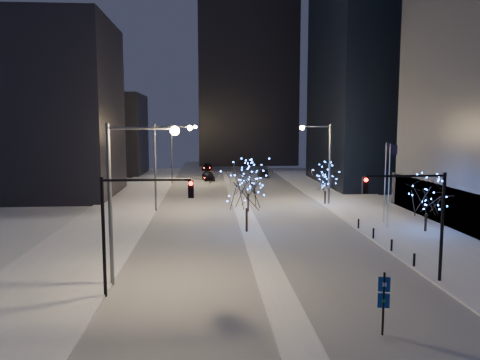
{
  "coord_description": "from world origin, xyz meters",
  "views": [
    {
      "loc": [
        -4.05,
        -26.57,
        9.91
      ],
      "look_at": [
        -1.15,
        14.8,
        5.0
      ],
      "focal_mm": 35.0,
      "sensor_mm": 36.0,
      "label": 1
    }
  ],
  "objects": [
    {
      "name": "ground",
      "position": [
        0.0,
        0.0,
        0.0
      ],
      "size": [
        160.0,
        160.0,
        0.0
      ],
      "primitive_type": "plane",
      "color": "white",
      "rests_on": "ground"
    },
    {
      "name": "west_sidewalk",
      "position": [
        -14.0,
        20.0,
        0.07
      ],
      "size": [
        8.0,
        90.0,
        0.15
      ],
      "primitive_type": "cube",
      "color": "white",
      "rests_on": "ground"
    },
    {
      "name": "street_lamp_w_mid",
      "position": [
        -8.94,
        27.0,
        6.5
      ],
      "size": [
        4.4,
        0.56,
        10.0
      ],
      "color": "#595E66",
      "rests_on": "ground"
    },
    {
      "name": "holiday_tree_plaza_near",
      "position": [
        15.98,
        14.41,
        3.41
      ],
      "size": [
        5.11,
        5.11,
        5.28
      ],
      "color": "black",
      "rests_on": "east_sidewalk"
    },
    {
      "name": "street_lamp_east",
      "position": [
        10.08,
        30.0,
        6.45
      ],
      "size": [
        3.9,
        0.56,
        10.0
      ],
      "color": "#595E66",
      "rests_on": "ground"
    },
    {
      "name": "filler_west_far",
      "position": [
        -26.0,
        70.0,
        8.0
      ],
      "size": [
        18.0,
        16.0,
        16.0
      ],
      "primitive_type": "cube",
      "color": "black",
      "rests_on": "ground"
    },
    {
      "name": "street_lamp_w_far",
      "position": [
        -8.94,
        52.0,
        6.5
      ],
      "size": [
        4.4,
        0.56,
        10.0
      ],
      "color": "#595E66",
      "rests_on": "ground"
    },
    {
      "name": "street_lamp_w_near",
      "position": [
        -8.94,
        2.0,
        6.5
      ],
      "size": [
        4.4,
        0.56,
        10.0
      ],
      "color": "#595E66",
      "rests_on": "ground"
    },
    {
      "name": "traffic_signal_west",
      "position": [
        -8.44,
        -0.0,
        4.76
      ],
      "size": [
        5.26,
        0.43,
        7.0
      ],
      "color": "black",
      "rests_on": "ground"
    },
    {
      "name": "traffic_signal_east",
      "position": [
        8.94,
        1.0,
        4.76
      ],
      "size": [
        5.26,
        0.43,
        7.0
      ],
      "color": "black",
      "rests_on": "ground"
    },
    {
      "name": "road",
      "position": [
        0.0,
        35.0,
        0.01
      ],
      "size": [
        20.0,
        130.0,
        0.02
      ],
      "primitive_type": "cube",
      "color": "#9DA1AB",
      "rests_on": "ground"
    },
    {
      "name": "holiday_tree_median_far",
      "position": [
        0.5,
        25.29,
        3.85
      ],
      "size": [
        5.43,
        5.43,
        5.7
      ],
      "color": "black",
      "rests_on": "median"
    },
    {
      "name": "car_mid",
      "position": [
        6.47,
        61.69,
        0.74
      ],
      "size": [
        1.64,
        4.52,
        1.48
      ],
      "primitive_type": "imported",
      "rotation": [
        0.0,
        0.0,
        3.16
      ],
      "color": "black",
      "rests_on": "ground"
    },
    {
      "name": "horizon_block",
      "position": [
        6.0,
        92.0,
        21.0
      ],
      "size": [
        24.0,
        14.0,
        42.0
      ],
      "primitive_type": "cube",
      "color": "black",
      "rests_on": "ground"
    },
    {
      "name": "holiday_tree_median_near",
      "position": [
        -0.5,
        15.4,
        4.31
      ],
      "size": [
        5.27,
        5.27,
        6.53
      ],
      "color": "black",
      "rests_on": "median"
    },
    {
      "name": "bollards",
      "position": [
        10.2,
        10.0,
        0.6
      ],
      "size": [
        0.16,
        12.16,
        0.9
      ],
      "color": "black",
      "rests_on": "east_sidewalk"
    },
    {
      "name": "car_far",
      "position": [
        -4.16,
        75.68,
        0.66
      ],
      "size": [
        2.43,
        4.72,
        1.31
      ],
      "primitive_type": "imported",
      "rotation": [
        0.0,
        0.0,
        -0.14
      ],
      "color": "black",
      "rests_on": "ground"
    },
    {
      "name": "median",
      "position": [
        0.0,
        30.0,
        0.07
      ],
      "size": [
        2.0,
        80.0,
        0.15
      ],
      "primitive_type": "cube",
      "color": "white",
      "rests_on": "ground"
    },
    {
      "name": "car_near",
      "position": [
        -3.92,
        56.85,
        0.82
      ],
      "size": [
        2.61,
        5.04,
        1.64
      ],
      "primitive_type": "imported",
      "rotation": [
        0.0,
        0.0,
        0.14
      ],
      "color": "black",
      "rests_on": "ground"
    },
    {
      "name": "flagpoles",
      "position": [
        13.37,
        17.25,
        4.8
      ],
      "size": [
        1.35,
        2.6,
        8.0
      ],
      "color": "silver",
      "rests_on": "east_sidewalk"
    },
    {
      "name": "holiday_tree_plaza_far",
      "position": [
        10.5,
        29.89,
        3.31
      ],
      "size": [
        4.57,
        4.57,
        5.09
      ],
      "color": "black",
      "rests_on": "east_sidewalk"
    },
    {
      "name": "east_sidewalk",
      "position": [
        15.0,
        20.0,
        0.07
      ],
      "size": [
        10.0,
        90.0,
        0.15
      ],
      "primitive_type": "cube",
      "color": "white",
      "rests_on": "ground"
    },
    {
      "name": "filler_west_near",
      "position": [
        -28.0,
        40.0,
        12.0
      ],
      "size": [
        22.0,
        18.0,
        24.0
      ],
      "primitive_type": "cube",
      "color": "black",
      "rests_on": "ground"
    },
    {
      "name": "wayfinding_sign",
      "position": [
        4.15,
        -6.0,
        1.89
      ],
      "size": [
        0.55,
        0.19,
        3.07
      ],
      "rotation": [
        0.0,
        0.0,
        -0.23
      ],
      "color": "black",
      "rests_on": "ground"
    }
  ]
}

